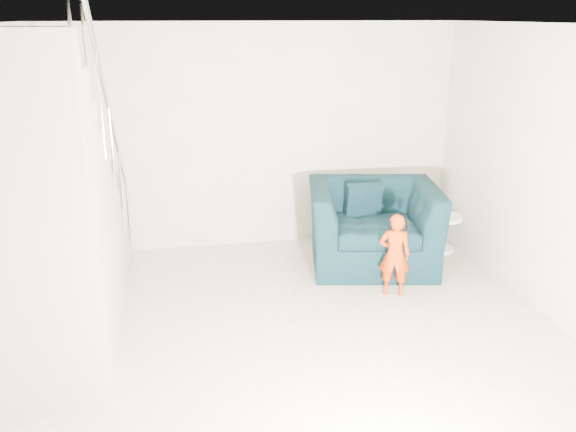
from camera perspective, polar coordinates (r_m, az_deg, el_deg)
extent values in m
plane|color=#9F907B|center=(5.36, 0.84, -12.80)|extent=(5.50, 5.50, 0.00)
plane|color=silver|center=(4.59, 1.00, 17.46)|extent=(5.50, 5.50, 0.00)
plane|color=#B3AA92|center=(7.44, -3.39, 7.30)|extent=(5.00, 0.00, 5.00)
plane|color=#B3AA92|center=(2.43, 14.76, -18.13)|extent=(5.00, 0.00, 5.00)
imported|color=black|center=(7.06, 7.95, -0.87)|extent=(1.65, 1.50, 0.94)
imported|color=#B01F05|center=(6.32, 9.94, -3.60)|extent=(0.37, 0.30, 0.88)
cylinder|color=white|center=(7.65, 14.40, -0.09)|extent=(0.45, 0.45, 0.04)
cylinder|color=white|center=(7.72, 14.27, -1.67)|extent=(0.07, 0.07, 0.40)
cylinder|color=white|center=(7.79, 14.16, -2.95)|extent=(0.31, 0.31, 0.03)
cube|color=#ADA089|center=(7.41, -18.34, -3.47)|extent=(1.00, 0.30, 0.27)
cube|color=#ADA089|center=(7.08, -18.73, -3.35)|extent=(1.00, 0.30, 0.54)
cube|color=#ADA089|center=(6.76, -19.16, -3.21)|extent=(1.00, 0.30, 0.81)
cube|color=#ADA089|center=(6.44, -19.63, -3.06)|extent=(1.00, 0.30, 1.08)
cube|color=#ADA089|center=(6.11, -20.15, -2.89)|extent=(1.00, 0.30, 1.35)
cube|color=#ADA089|center=(5.79, -20.73, -2.70)|extent=(1.00, 0.30, 1.62)
cube|color=#ADA089|center=(5.47, -21.38, -2.49)|extent=(1.00, 0.30, 1.89)
cube|color=#ADA089|center=(5.15, -22.11, -2.25)|extent=(1.00, 0.30, 2.16)
cube|color=#ADA089|center=(4.83, -22.94, -1.98)|extent=(1.00, 0.30, 2.43)
cube|color=#ADA089|center=(4.51, -23.88, -1.67)|extent=(1.00, 0.30, 2.70)
cylinder|color=silver|center=(5.54, -16.99, 12.18)|extent=(0.04, 3.03, 2.73)
cylinder|color=silver|center=(7.37, -14.64, -0.21)|extent=(0.04, 0.04, 1.00)
cube|color=black|center=(7.15, 7.07, 1.49)|extent=(0.41, 0.20, 0.41)
cube|color=black|center=(6.80, 3.35, -0.40)|extent=(0.04, 0.43, 0.48)
cube|color=black|center=(6.22, 11.12, -0.81)|extent=(0.03, 0.05, 0.10)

